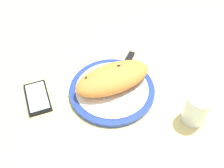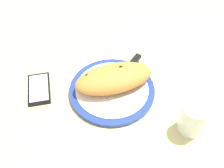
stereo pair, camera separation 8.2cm
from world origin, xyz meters
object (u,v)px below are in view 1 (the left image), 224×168
Objects in this scene: plate at (112,90)px; smartphone at (37,97)px; calzone at (113,78)px; water_glass at (196,110)px; fork at (128,94)px; knife at (124,67)px.

plate reaches higher than smartphone.
smartphone is (-21.71, 9.58, -0.29)cm from plate.
smartphone is at bearing 159.84° from calzone.
water_glass is at bearing -53.87° from plate.
smartphone is at bearing 156.19° from plate.
smartphone is (-24.57, 14.40, -1.41)cm from fork.
fork is (2.86, -4.82, 1.12)cm from plate.
knife reaches higher than plate.
smartphone is 48.29cm from water_glass.
smartphone is (-29.88, 3.93, -1.70)cm from knife.
plate is 26.34cm from water_glass.
plate is 4.29cm from calzone.
fork is 20.67cm from water_glass.
plate is 10.03cm from knife.
smartphone is at bearing 172.51° from knife.
calzone is at bearing 48.59° from plate.
calzone is 24.64cm from smartphone.
water_glass is at bearing -74.87° from knife.
fork is (1.79, -6.04, -2.85)cm from calzone.
plate is 5.72cm from fork.
knife is 1.91× the size of water_glass.
fork is at bearing 127.61° from water_glass.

